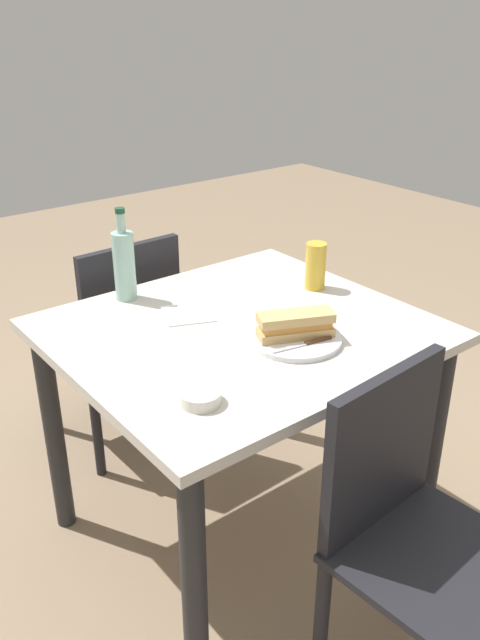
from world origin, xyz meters
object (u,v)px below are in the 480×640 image
plate_near (295,339)px  knife_near (306,344)px  chair_far (411,527)px  beer_glass (316,266)px  chair_near (121,333)px  water_bottle (124,264)px  olive_bowl (200,397)px  dining_table (240,363)px  baguette_sandwich_near (295,325)px

plate_near → knife_near: 0.06m
chair_far → beer_glass: beer_glass is taller
chair_near → water_bottle: bearing=68.9°
chair_near → beer_glass: beer_glass is taller
chair_far → olive_bowl: size_ratio=8.81×
dining_table → baguette_sandwich_near: 0.24m
plate_near → baguette_sandwich_near: bearing=180.0°
chair_far → water_bottle: 1.09m
plate_near → olive_bowl: 0.39m
chair_near → olive_bowl: 0.98m
dining_table → chair_far: size_ratio=1.17×
chair_far → beer_glass: (-0.37, -0.72, 0.34)m
dining_table → knife_near: size_ratio=5.54×
beer_glass → plate_near: bearing=38.2°
beer_glass → knife_near: bearing=42.9°
dining_table → chair_near: size_ratio=1.17×
chair_far → olive_bowl: (0.31, -0.39, 0.28)m
chair_far → knife_near: size_ratio=4.74×
baguette_sandwich_near → olive_bowl: (0.37, 0.09, -0.03)m
beer_glass → dining_table: bearing=11.6°
chair_near → water_bottle: size_ratio=2.97×
dining_table → chair_near: (0.05, -0.64, -0.14)m
chair_far → dining_table: bearing=-90.5°
dining_table → plate_near: 0.21m
olive_bowl → dining_table: bearing=-140.9°
knife_near → beer_glass: size_ratio=1.20×
olive_bowl → chair_near: bearing=-106.5°
chair_far → chair_near: size_ratio=1.00×
baguette_sandwich_near → beer_glass: (-0.30, -0.24, 0.03)m
plate_near → water_bottle: water_bottle is taller
water_bottle → beer_glass: (-0.51, 0.30, -0.04)m
chair_near → dining_table: bearing=94.3°
baguette_sandwich_near → knife_near: (0.01, 0.05, -0.03)m
beer_glass → olive_bowl: 0.75m
chair_far → knife_near: bearing=-97.3°
dining_table → olive_bowl: size_ratio=10.29×
dining_table → knife_near: bearing=102.7°
chair_far → baguette_sandwich_near: size_ratio=3.98×
chair_far → knife_near: 0.51m
plate_near → chair_far: bearing=82.1°
dining_table → chair_far: 0.66m
olive_bowl → baguette_sandwich_near: bearing=-166.0°
knife_near → water_bottle: 0.63m
baguette_sandwich_near → olive_bowl: size_ratio=2.21×
chair_near → olive_bowl: chair_near is taller
baguette_sandwich_near → dining_table: bearing=-69.4°
dining_table → beer_glass: (-0.36, -0.07, 0.19)m
water_bottle → olive_bowl: 0.65m
water_bottle → olive_bowl: bearing=75.6°
chair_near → beer_glass: size_ratio=5.67×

